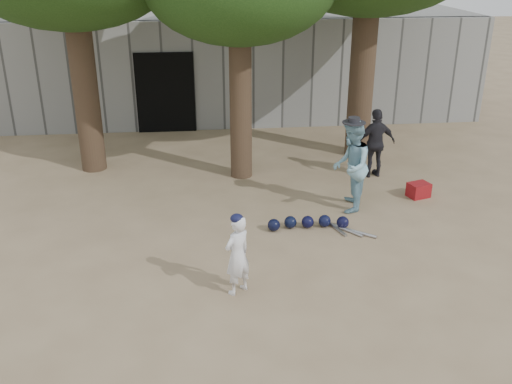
{
  "coord_description": "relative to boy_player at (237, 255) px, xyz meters",
  "views": [
    {
      "loc": [
        -0.32,
        -7.86,
        4.77
      ],
      "look_at": [
        0.6,
        1.0,
        0.95
      ],
      "focal_mm": 40.0,
      "sensor_mm": 36.0,
      "label": 1
    }
  ],
  "objects": [
    {
      "name": "boy_player",
      "position": [
        0.0,
        0.0,
        0.0
      ],
      "size": [
        0.55,
        0.52,
        1.26
      ],
      "primitive_type": "imported",
      "rotation": [
        0.0,
        0.0,
        3.82
      ],
      "color": "white",
      "rests_on": "ground"
    },
    {
      "name": "spectator_dark",
      "position": [
        3.41,
        4.43,
        0.15
      ],
      "size": [
        0.95,
        0.5,
        1.56
      ],
      "primitive_type": "imported",
      "rotation": [
        0.0,
        0.0,
        3.28
      ],
      "color": "black",
      "rests_on": "ground"
    },
    {
      "name": "spectator_blue",
      "position": [
        2.4,
        2.73,
        0.27
      ],
      "size": [
        0.91,
        1.04,
        1.81
      ],
      "primitive_type": "imported",
      "rotation": [
        0.0,
        0.0,
        4.42
      ],
      "color": "#7DADC1",
      "rests_on": "ground"
    },
    {
      "name": "ground",
      "position": [
        -0.16,
        0.57,
        -0.63
      ],
      "size": [
        70.0,
        70.0,
        0.0
      ],
      "primitive_type": "plane",
      "color": "#937C5E",
      "rests_on": "ground"
    },
    {
      "name": "back_building",
      "position": [
        -0.16,
        10.9,
        0.87
      ],
      "size": [
        16.0,
        5.24,
        3.0
      ],
      "color": "gray",
      "rests_on": "ground"
    },
    {
      "name": "helmet_row",
      "position": [
        1.45,
        1.99,
        -0.51
      ],
      "size": [
        1.51,
        0.34,
        0.23
      ],
      "color": "black",
      "rests_on": "ground"
    },
    {
      "name": "red_bag",
      "position": [
        4.0,
        3.18,
        -0.48
      ],
      "size": [
        0.5,
        0.43,
        0.3
      ],
      "primitive_type": "cube",
      "rotation": [
        0.0,
        0.0,
        0.31
      ],
      "color": "maroon",
      "rests_on": "ground"
    },
    {
      "name": "bat_pile",
      "position": [
        2.13,
        1.79,
        -0.6
      ],
      "size": [
        0.8,
        0.83,
        0.06
      ],
      "color": "#AAA9B0",
      "rests_on": "ground"
    }
  ]
}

